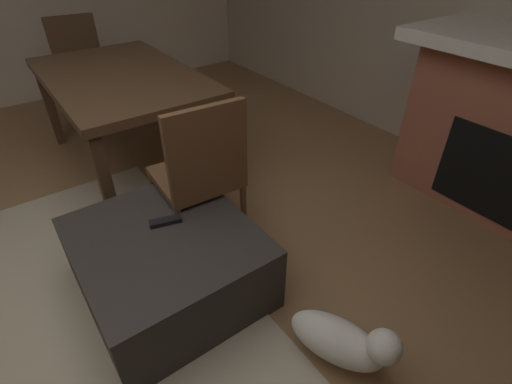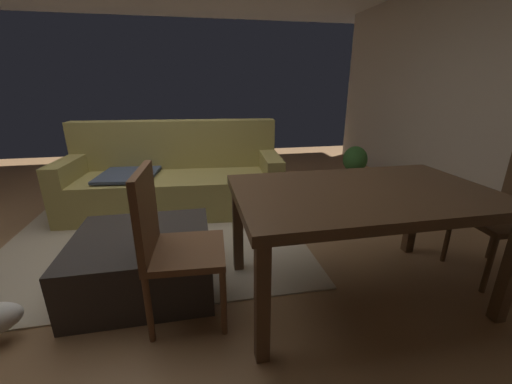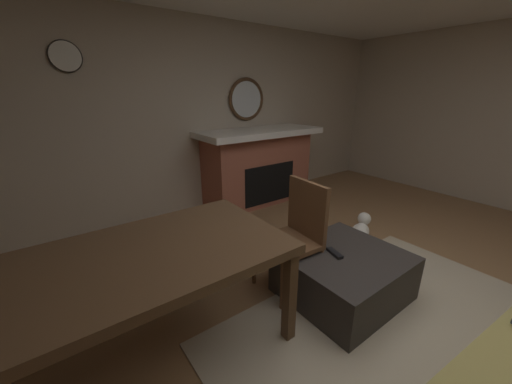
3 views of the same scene
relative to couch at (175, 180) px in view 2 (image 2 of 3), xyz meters
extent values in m
plane|color=olive|center=(-0.21, -0.95, -0.33)|extent=(8.22, 8.22, 0.00)
cube|color=tan|center=(-0.16, -0.76, -0.33)|extent=(2.60, 2.00, 0.01)
cube|color=#9E8E4C|center=(0.00, -0.07, -0.12)|extent=(2.35, 1.03, 0.42)
cube|color=#9E8E4C|center=(0.03, 0.26, 0.36)|extent=(2.29, 0.38, 0.54)
cube|color=#9E8E4C|center=(1.05, -0.15, 0.19)|extent=(0.25, 0.87, 0.20)
cube|color=#9E8E4C|center=(-1.05, 0.01, 0.19)|extent=(0.25, 0.87, 0.20)
cube|color=#3D475B|center=(-0.46, -0.03, 0.12)|extent=(0.64, 0.79, 0.03)
cube|color=#2D2826|center=(-0.16, -1.45, -0.14)|extent=(0.90, 0.83, 0.39)
cube|color=black|center=(-0.08, -1.50, 0.07)|extent=(0.09, 0.17, 0.02)
cube|color=#513823|center=(1.24, -1.80, 0.38)|extent=(1.58, 0.96, 0.06)
cube|color=#513823|center=(0.51, -1.38, 0.01)|extent=(0.07, 0.07, 0.68)
cube|color=#513823|center=(1.97, -1.38, 0.01)|extent=(0.07, 0.07, 0.68)
cube|color=#513823|center=(0.51, -2.22, 0.01)|extent=(0.07, 0.07, 0.68)
cube|color=#513823|center=(1.97, -2.22, 0.01)|extent=(0.07, 0.07, 0.68)
cube|color=#513823|center=(2.33, -1.80, 0.10)|extent=(0.47, 0.47, 0.04)
cylinder|color=#513823|center=(2.11, -1.98, -0.13)|extent=(0.04, 0.04, 0.41)
cylinder|color=#513823|center=(2.14, -1.59, -0.13)|extent=(0.04, 0.04, 0.41)
cylinder|color=#513823|center=(2.54, -1.62, -0.13)|extent=(0.04, 0.04, 0.41)
cube|color=brown|center=(0.15, -1.80, 0.10)|extent=(0.47, 0.47, 0.04)
cube|color=brown|center=(-0.05, -1.79, 0.36)|extent=(0.07, 0.44, 0.48)
cylinder|color=brown|center=(0.36, -1.61, -0.13)|extent=(0.04, 0.04, 0.41)
cylinder|color=brown|center=(0.34, -2.01, -0.13)|extent=(0.04, 0.04, 0.41)
cylinder|color=brown|center=(-0.04, -1.59, -0.13)|extent=(0.04, 0.04, 0.41)
cylinder|color=brown|center=(-0.06, -1.99, -0.13)|extent=(0.04, 0.04, 0.41)
cylinder|color=brown|center=(2.51, 0.62, -0.25)|extent=(0.21, 0.21, 0.18)
ellipsoid|color=#387233|center=(2.51, 0.62, -0.02)|extent=(0.35, 0.35, 0.38)
camera|label=1|loc=(-1.55, -1.00, 1.30)|focal=26.74mm
camera|label=2|loc=(0.24, -3.45, 1.02)|focal=21.92mm
camera|label=3|loc=(1.63, -0.24, 1.29)|focal=20.48mm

